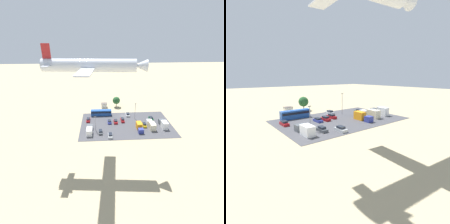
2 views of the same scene
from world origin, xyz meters
TOP-DOWN VIEW (x-y plane):
  - ground_plane at (0.00, 0.00)m, footprint 400.00×400.00m
  - parking_lot_surface at (0.00, 10.27)m, footprint 45.62×28.95m
  - shed_building at (10.55, -13.52)m, footprint 3.60×3.05m
  - bus at (12.53, -1.29)m, footprint 11.35×2.54m
  - parked_car_0 at (-14.07, 5.72)m, footprint 1.87×4.04m
  - parked_car_1 at (-2.28, 0.24)m, footprint 1.94×4.40m
  - parked_car_2 at (5.20, 8.25)m, footprint 1.92×4.19m
  - parked_car_3 at (8.69, 21.59)m, footprint 1.95×4.17m
  - parked_car_4 at (8.37, 8.21)m, footprint 1.87×4.07m
  - parked_car_5 at (19.41, 5.27)m, footprint 1.83×4.65m
  - parked_car_6 at (1.41, 6.68)m, footprint 1.72×4.68m
  - parked_car_7 at (-8.69, 12.90)m, footprint 1.78×4.22m
  - parked_car_8 at (13.06, 18.22)m, footprint 1.79×4.16m
  - parked_truck_0 at (-5.57, 16.09)m, footprint 2.37×7.76m
  - parked_truck_1 at (-17.96, 14.18)m, footprint 2.53×8.02m
  - parked_truck_2 at (-11.82, 14.45)m, footprint 2.58×9.07m
  - parked_truck_3 at (18.04, 17.56)m, footprint 2.59×8.36m
  - tree_near_shed at (2.88, -13.82)m, footprint 4.59×4.59m
  - light_pole_lot_centre at (15.37, 15.47)m, footprint 0.90×0.28m
  - light_pole_lot_edge at (-5.50, 4.51)m, footprint 0.90×0.28m
  - airplane at (14.30, 32.44)m, footprint 33.19×26.83m

SIDE VIEW (x-z plane):
  - ground_plane at x=0.00m, z-range 0.00..0.00m
  - parking_lot_surface at x=0.00m, z-range 0.00..0.08m
  - parked_car_4 at x=8.37m, z-range -0.04..1.41m
  - parked_car_0 at x=-14.07m, z-range -0.05..1.46m
  - parked_car_8 at x=13.06m, z-range -0.05..1.46m
  - parked_car_5 at x=19.41m, z-range -0.05..1.47m
  - parked_car_1 at x=-2.28m, z-range -0.05..1.50m
  - parked_car_3 at x=8.69m, z-range -0.05..1.53m
  - parked_car_2 at x=5.20m, z-range -0.05..1.54m
  - parked_car_6 at x=1.41m, z-range -0.06..1.59m
  - parked_car_7 at x=-8.69m, z-range -0.06..1.60m
  - shed_building at x=10.55m, z-range 0.01..2.61m
  - parked_truck_3 at x=18.04m, z-range -0.04..2.80m
  - parked_truck_0 at x=-5.57m, z-range -0.05..2.94m
  - parked_truck_2 at x=-11.82m, z-range -0.05..3.06m
  - parked_truck_1 at x=-17.96m, z-range -0.06..3.29m
  - bus at x=12.53m, z-range 0.20..3.42m
  - tree_near_shed at x=2.88m, z-range 0.94..7.45m
  - light_pole_lot_centre at x=15.37m, z-range 0.50..7.90m
  - light_pole_lot_edge at x=-5.50m, z-range 0.51..9.41m
  - airplane at x=14.30m, z-range 28.73..37.23m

